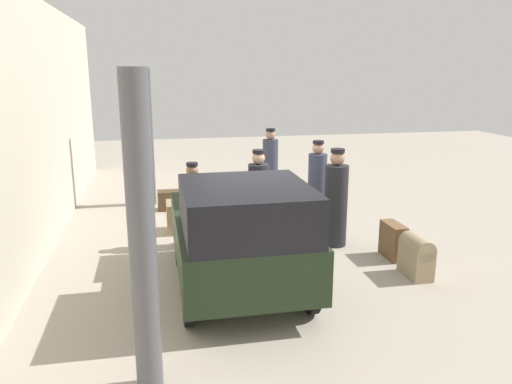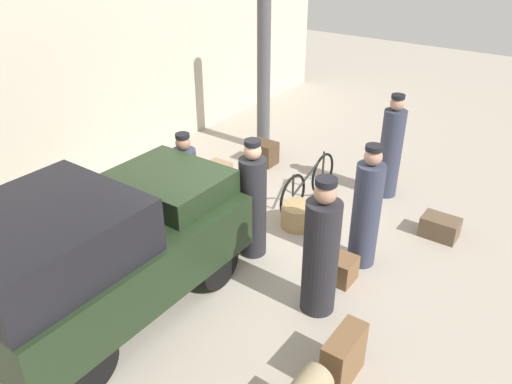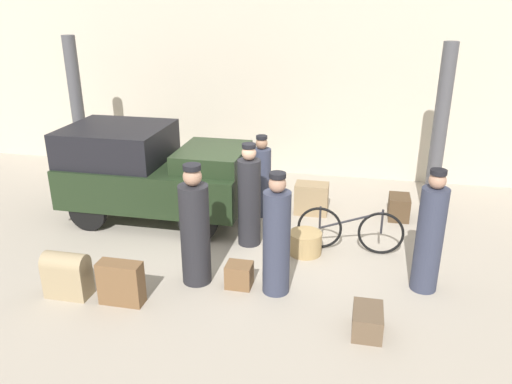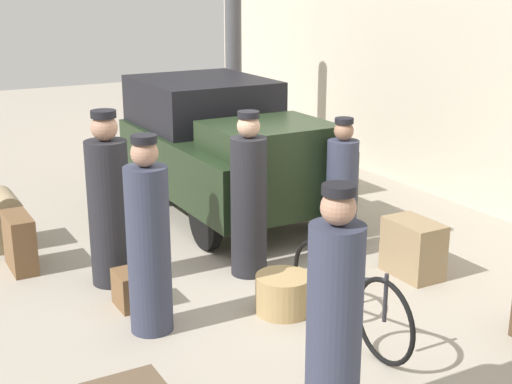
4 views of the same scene
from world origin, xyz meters
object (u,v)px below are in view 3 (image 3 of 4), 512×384
at_px(porter_carrying_trunk, 261,180).
at_px(trunk_umber_medium, 311,199).
at_px(porter_with_bicycle, 195,230).
at_px(suitcase_black_upright, 399,207).
at_px(suitcase_tan_flat, 121,283).
at_px(truck, 151,170).
at_px(bicycle, 350,230).
at_px(porter_standing_middle, 430,236).
at_px(trunk_wicker_pale, 239,275).
at_px(trunk_large_brown, 67,273).
at_px(suitcase_small_leather, 367,321).
at_px(conductor_in_dark_uniform, 277,239).
at_px(wicker_basket, 305,243).
at_px(porter_lifting_near_truck, 249,199).

bearing_deg(porter_carrying_trunk, trunk_umber_medium, 16.20).
height_order(porter_with_bicycle, suitcase_black_upright, porter_with_bicycle).
relative_size(trunk_umber_medium, suitcase_tan_flat, 1.03).
height_order(truck, bicycle, truck).
xyz_separation_m(porter_standing_middle, trunk_wicker_pale, (-2.65, -0.50, -0.66)).
relative_size(truck, porter_with_bicycle, 1.83).
bearing_deg(porter_standing_middle, suitcase_tan_flat, -163.21).
bearing_deg(suitcase_tan_flat, bicycle, 35.98).
relative_size(trunk_umber_medium, trunk_large_brown, 0.95).
relative_size(suitcase_black_upright, suitcase_small_leather, 0.95).
relative_size(conductor_in_dark_uniform, suitcase_tan_flat, 2.92).
relative_size(bicycle, wicker_basket, 3.23).
bearing_deg(porter_carrying_trunk, porter_standing_middle, -36.79).
distance_m(wicker_basket, porter_with_bicycle, 2.02).
bearing_deg(suitcase_tan_flat, suitcase_black_upright, 43.78).
bearing_deg(conductor_in_dark_uniform, trunk_wicker_pale, 178.27).
bearing_deg(bicycle, suitcase_small_leather, -81.93).
height_order(porter_carrying_trunk, suitcase_tan_flat, porter_carrying_trunk).
relative_size(conductor_in_dark_uniform, trunk_wicker_pale, 4.81).
height_order(wicker_basket, suitcase_black_upright, suitcase_black_upright).
bearing_deg(truck, wicker_basket, -16.41).
bearing_deg(suitcase_tan_flat, porter_lifting_near_truck, 57.99).
relative_size(porter_with_bicycle, trunk_umber_medium, 2.87).
bearing_deg(suitcase_small_leather, porter_carrying_trunk, 121.39).
height_order(trunk_umber_medium, suitcase_black_upright, trunk_umber_medium).
bearing_deg(trunk_large_brown, trunk_wicker_pale, 17.69).
height_order(trunk_wicker_pale, suitcase_tan_flat, suitcase_tan_flat).
distance_m(porter_carrying_trunk, trunk_large_brown, 4.00).
distance_m(porter_lifting_near_truck, conductor_in_dark_uniform, 1.57).
relative_size(porter_lifting_near_truck, suitcase_small_leather, 3.23).
bearing_deg(trunk_umber_medium, suitcase_black_upright, 3.53).
xyz_separation_m(wicker_basket, suitcase_black_upright, (1.59, 1.78, 0.04)).
distance_m(porter_lifting_near_truck, trunk_large_brown, 3.07).
bearing_deg(conductor_in_dark_uniform, suitcase_small_leather, -28.58).
bearing_deg(bicycle, suitcase_tan_flat, -144.02).
distance_m(porter_standing_middle, trunk_umber_medium, 3.11).
distance_m(porter_lifting_near_truck, trunk_wicker_pale, 1.53).
distance_m(porter_standing_middle, suitcase_black_upright, 2.59).
xyz_separation_m(wicker_basket, trunk_umber_medium, (-0.08, 1.68, 0.12)).
bearing_deg(conductor_in_dark_uniform, suitcase_tan_flat, -160.18).
relative_size(bicycle, suitcase_small_leather, 3.17).
bearing_deg(suitcase_black_upright, suitcase_tan_flat, -136.22).
bearing_deg(bicycle, porter_carrying_trunk, 145.91).
bearing_deg(porter_carrying_trunk, trunk_wicker_pale, -85.76).
bearing_deg(trunk_wicker_pale, conductor_in_dark_uniform, -1.73).
distance_m(conductor_in_dark_uniform, trunk_umber_medium, 2.97).
xyz_separation_m(bicycle, porter_standing_middle, (1.11, -0.95, 0.46)).
height_order(porter_standing_middle, trunk_wicker_pale, porter_standing_middle).
bearing_deg(porter_lifting_near_truck, porter_carrying_trunk, 91.72).
bearing_deg(trunk_wicker_pale, truck, 136.36).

